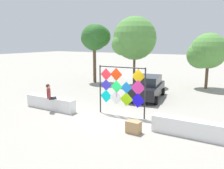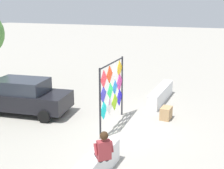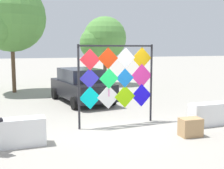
% 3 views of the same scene
% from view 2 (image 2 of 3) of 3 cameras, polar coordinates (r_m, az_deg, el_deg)
% --- Properties ---
extents(ground, '(120.00, 120.00, 0.00)m').
position_cam_2_polar(ground, '(11.54, 2.85, -8.77)').
color(ground, '#9E998E').
extents(plaza_ledge_right, '(3.37, 0.48, 0.73)m').
position_cam_2_polar(plaza_ledge_right, '(14.90, 9.58, -1.92)').
color(plaza_ledge_right, white).
rests_on(plaza_ledge_right, ground).
extents(kite_display_rack, '(2.62, 0.23, 2.63)m').
position_cam_2_polar(kite_display_rack, '(11.38, 0.08, -0.72)').
color(kite_display_rack, '#232328').
rests_on(kite_display_rack, ground).
extents(seated_vendor, '(0.74, 0.74, 1.57)m').
position_cam_2_polar(seated_vendor, '(7.90, -1.88, -13.09)').
color(seated_vendor, black).
rests_on(seated_vendor, ground).
extents(parked_car, '(2.39, 4.22, 1.55)m').
position_cam_2_polar(parked_car, '(13.59, -16.86, -2.17)').
color(parked_car, black).
rests_on(parked_car, ground).
extents(cardboard_box_large, '(0.63, 0.44, 0.53)m').
position_cam_2_polar(cardboard_box_large, '(12.65, 10.58, -5.54)').
color(cardboard_box_large, tan).
rests_on(cardboard_box_large, ground).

